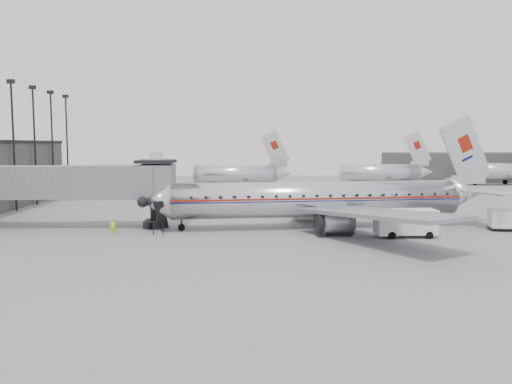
{
  "coord_description": "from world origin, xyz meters",
  "views": [
    {
      "loc": [
        -1.07,
        -43.12,
        7.85
      ],
      "look_at": [
        0.41,
        4.85,
        3.2
      ],
      "focal_mm": 35.0,
      "sensor_mm": 36.0,
      "label": 1
    }
  ],
  "objects_px": {
    "service_van": "(406,223)",
    "baggage_cart_navy": "(339,223)",
    "airliner": "(323,199)",
    "baggage_cart_white": "(503,219)",
    "ramp_worker": "(113,227)"
  },
  "relations": [
    {
      "from": "service_van",
      "to": "baggage_cart_navy",
      "type": "relative_size",
      "value": 2.03
    },
    {
      "from": "airliner",
      "to": "baggage_cart_white",
      "type": "xyz_separation_m",
      "value": [
        16.11,
        -2.1,
        -1.67
      ]
    },
    {
      "from": "service_van",
      "to": "ramp_worker",
      "type": "distance_m",
      "value": 24.93
    },
    {
      "from": "service_van",
      "to": "baggage_cart_white",
      "type": "bearing_deg",
      "value": 15.85
    },
    {
      "from": "baggage_cart_navy",
      "to": "ramp_worker",
      "type": "xyz_separation_m",
      "value": [
        -19.44,
        -0.04,
        -0.24
      ]
    },
    {
      "from": "baggage_cart_navy",
      "to": "baggage_cart_white",
      "type": "height_order",
      "value": "same"
    },
    {
      "from": "baggage_cart_white",
      "to": "service_van",
      "type": "bearing_deg",
      "value": -151.61
    },
    {
      "from": "airliner",
      "to": "baggage_cart_white",
      "type": "bearing_deg",
      "value": -13.59
    },
    {
      "from": "airliner",
      "to": "baggage_cart_white",
      "type": "relative_size",
      "value": 12.32
    },
    {
      "from": "service_van",
      "to": "ramp_worker",
      "type": "height_order",
      "value": "service_van"
    },
    {
      "from": "baggage_cart_navy",
      "to": "ramp_worker",
      "type": "relative_size",
      "value": 1.63
    },
    {
      "from": "service_van",
      "to": "ramp_worker",
      "type": "bearing_deg",
      "value": 176.0
    },
    {
      "from": "service_van",
      "to": "ramp_worker",
      "type": "relative_size",
      "value": 3.31
    },
    {
      "from": "airliner",
      "to": "baggage_cart_navy",
      "type": "height_order",
      "value": "airliner"
    },
    {
      "from": "airliner",
      "to": "service_van",
      "type": "relative_size",
      "value": 6.67
    }
  ]
}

